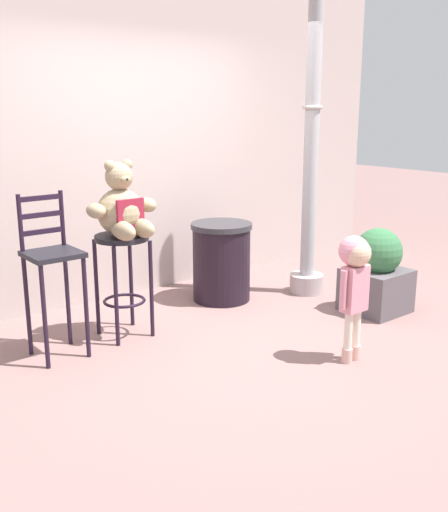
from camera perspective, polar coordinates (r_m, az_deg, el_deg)
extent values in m
plane|color=#83635F|center=(4.73, 2.00, -8.01)|extent=(24.00, 24.00, 0.00)
cube|color=#BAA7A2|center=(5.82, -9.60, 13.94)|extent=(6.54, 0.30, 3.56)
cylinder|color=black|center=(4.66, -9.77, 1.75)|extent=(0.42, 0.42, 0.04)
cylinder|color=black|center=(4.56, -10.29, -3.88)|extent=(0.03, 0.03, 0.78)
cylinder|color=black|center=(4.71, -6.97, -3.17)|extent=(0.03, 0.03, 0.78)
cylinder|color=black|center=(4.82, -12.09, -2.96)|extent=(0.03, 0.03, 0.78)
cylinder|color=black|center=(4.97, -8.89, -2.32)|extent=(0.03, 0.03, 0.78)
torus|color=black|center=(4.79, -9.51, -4.24)|extent=(0.34, 0.34, 0.02)
sphere|color=tan|center=(4.62, -9.87, 4.18)|extent=(0.36, 0.36, 0.36)
cube|color=maroon|center=(4.49, -8.95, 4.05)|extent=(0.22, 0.03, 0.22)
sphere|color=tan|center=(4.58, -10.01, 7.50)|extent=(0.21, 0.21, 0.21)
ellipsoid|color=#9B8C63|center=(4.50, -9.45, 7.25)|extent=(0.09, 0.07, 0.06)
sphere|color=black|center=(4.48, -9.29, 7.25)|extent=(0.02, 0.02, 0.02)
sphere|color=tan|center=(4.54, -10.88, 8.47)|extent=(0.08, 0.08, 0.08)
sphere|color=tan|center=(4.61, -9.25, 8.62)|extent=(0.08, 0.08, 0.08)
ellipsoid|color=tan|center=(4.49, -12.15, 4.25)|extent=(0.13, 0.20, 0.11)
ellipsoid|color=tan|center=(4.70, -7.40, 4.88)|extent=(0.13, 0.20, 0.11)
ellipsoid|color=tan|center=(4.45, -9.64, 2.40)|extent=(0.12, 0.31, 0.14)
ellipsoid|color=tan|center=(4.53, -7.86, 2.67)|extent=(0.12, 0.31, 0.14)
cylinder|color=#D9A99D|center=(4.41, 11.68, -9.29)|extent=(0.08, 0.08, 0.11)
cylinder|color=beige|center=(4.34, 11.81, -6.98)|extent=(0.06, 0.06, 0.27)
cylinder|color=#D9A99D|center=(4.47, 12.43, -8.97)|extent=(0.08, 0.08, 0.11)
cylinder|color=beige|center=(4.40, 12.56, -6.69)|extent=(0.06, 0.06, 0.27)
cube|color=pink|center=(4.27, 12.40, -3.07)|extent=(0.19, 0.11, 0.33)
cylinder|color=pink|center=(4.17, 11.35, -3.18)|extent=(0.05, 0.05, 0.28)
cylinder|color=pink|center=(4.36, 13.42, -2.55)|extent=(0.05, 0.05, 0.28)
sphere|color=#D8B293|center=(4.20, 12.58, 0.29)|extent=(0.20, 0.20, 0.20)
sphere|color=pink|center=(4.22, 12.33, 0.49)|extent=(0.22, 0.22, 0.22)
cylinder|color=black|center=(5.58, -0.24, -0.80)|extent=(0.54, 0.54, 0.69)
cylinder|color=#2D2D33|center=(5.49, -0.25, 2.91)|extent=(0.57, 0.57, 0.05)
cylinder|color=#B2A3A3|center=(5.92, 7.89, -2.59)|extent=(0.33, 0.33, 0.18)
cylinder|color=#A4A3A7|center=(5.67, 8.43, 12.43)|extent=(0.14, 0.14, 2.89)
torus|color=#ADA89E|center=(5.67, 8.48, 13.89)|extent=(0.19, 0.19, 0.04)
cube|color=black|center=(4.37, -16.06, 0.17)|extent=(0.37, 0.37, 0.03)
cylinder|color=black|center=(4.29, -16.79, -5.65)|extent=(0.03, 0.03, 0.75)
cylinder|color=black|center=(4.41, -13.05, -4.87)|extent=(0.03, 0.03, 0.75)
cylinder|color=black|center=(4.57, -18.30, -4.56)|extent=(0.03, 0.03, 0.75)
cylinder|color=black|center=(4.68, -14.74, -3.86)|extent=(0.03, 0.03, 0.75)
cylinder|color=black|center=(4.41, -18.91, 3.01)|extent=(0.03, 0.03, 0.40)
cylinder|color=black|center=(4.53, -15.23, 3.54)|extent=(0.03, 0.03, 0.40)
cube|color=black|center=(4.48, -16.97, 2.27)|extent=(0.31, 0.02, 0.04)
cube|color=black|center=(4.46, -17.09, 3.79)|extent=(0.31, 0.02, 0.04)
cube|color=black|center=(4.44, -17.20, 5.33)|extent=(0.31, 0.02, 0.04)
cube|color=#564F54|center=(5.47, 14.31, -3.17)|extent=(0.49, 0.49, 0.39)
sphere|color=#356D42|center=(5.38, 14.54, 0.39)|extent=(0.42, 0.42, 0.42)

